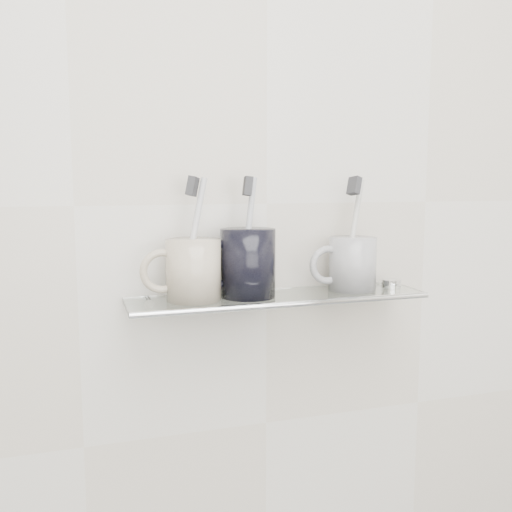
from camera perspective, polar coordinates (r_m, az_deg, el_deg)
name	(u,v)px	position (r m, az deg, el deg)	size (l,w,h in m)	color
wall_back	(267,204)	(0.99, 1.08, 5.26)	(2.50, 2.50, 0.00)	silver
shelf_glass	(278,297)	(0.95, 2.25, -4.16)	(0.50, 0.12, 0.01)	silver
shelf_rail	(290,304)	(0.90, 3.46, -4.84)	(0.01, 0.01, 0.50)	silver
bracket_left	(148,306)	(0.95, -10.73, -4.97)	(0.02, 0.02, 0.03)	silver
bracket_right	(376,291)	(1.09, 11.89, -3.48)	(0.02, 0.02, 0.03)	silver
mug_left	(194,270)	(0.91, -6.26, -1.37)	(0.09, 0.09, 0.10)	beige
mug_left_handle	(162,271)	(0.90, -9.36, -1.51)	(0.07, 0.07, 0.01)	beige
toothbrush_left	(193,237)	(0.91, -6.31, 1.88)	(0.01, 0.01, 0.19)	silver
bristles_left	(192,186)	(0.90, -6.38, 6.95)	(0.01, 0.02, 0.03)	#303033
mug_center	(248,263)	(0.93, -0.82, -0.70)	(0.09, 0.09, 0.11)	black
mug_center_handle	(217,264)	(0.92, -3.88, -0.83)	(0.08, 0.08, 0.01)	black
toothbrush_center	(248,236)	(0.93, -0.82, 2.06)	(0.01, 0.01, 0.19)	#AEB2B7
bristles_center	(248,186)	(0.92, -0.83, 7.01)	(0.01, 0.02, 0.03)	#303033
mug_right	(352,264)	(1.01, 9.62, -0.76)	(0.08, 0.08, 0.09)	white
mug_right_handle	(328,265)	(0.99, 7.19, -0.89)	(0.07, 0.07, 0.01)	white
toothbrush_right	(353,232)	(1.00, 9.69, 2.35)	(0.01, 0.01, 0.19)	#BDB9A1
bristles_right	(354,186)	(1.00, 9.79, 6.94)	(0.01, 0.02, 0.03)	#303033
chrome_cap	(391,283)	(1.05, 13.38, -2.67)	(0.04, 0.04, 0.01)	silver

